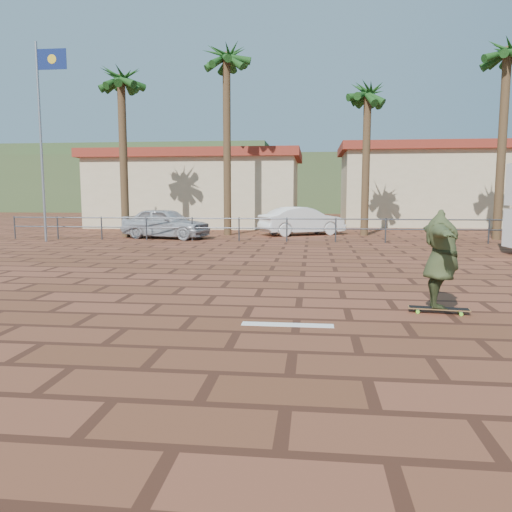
{
  "coord_description": "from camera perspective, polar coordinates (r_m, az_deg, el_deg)",
  "views": [
    {
      "loc": [
        1.06,
        -8.6,
        1.99
      ],
      "look_at": [
        -0.01,
        0.79,
        0.8
      ],
      "focal_mm": 35.0,
      "sensor_mm": 36.0,
      "label": 1
    }
  ],
  "objects": [
    {
      "name": "palm_left",
      "position": [
        24.68,
        -3.4,
        21.13
      ],
      "size": [
        2.4,
        2.4,
        9.45
      ],
      "color": "brown",
      "rests_on": "ground"
    },
    {
      "name": "building_west",
      "position": [
        31.41,
        -6.56,
        7.65
      ],
      "size": [
        12.6,
        7.6,
        4.5
      ],
      "color": "beige",
      "rests_on": "ground"
    },
    {
      "name": "palm_far_left",
      "position": [
        24.19,
        -15.17,
        18.47
      ],
      "size": [
        2.4,
        2.4,
        8.25
      ],
      "color": "brown",
      "rests_on": "ground"
    },
    {
      "name": "hill_front",
      "position": [
        58.62,
        5.51,
        8.11
      ],
      "size": [
        70.0,
        18.0,
        6.0
      ],
      "primitive_type": "cube",
      "color": "#384C28",
      "rests_on": "ground"
    },
    {
      "name": "car_silver",
      "position": [
        22.6,
        -10.28,
        3.72
      ],
      "size": [
        4.26,
        2.56,
        1.36
      ],
      "primitive_type": "imported",
      "rotation": [
        0.0,
        0.0,
        1.32
      ],
      "color": "#AAACB1",
      "rests_on": "ground"
    },
    {
      "name": "car_white",
      "position": [
        24.16,
        5.3,
        4.01
      ],
      "size": [
        4.28,
        3.24,
        1.35
      ],
      "primitive_type": "imported",
      "rotation": [
        0.0,
        0.0,
        2.08
      ],
      "color": "white",
      "rests_on": "ground"
    },
    {
      "name": "longboard",
      "position": [
        8.89,
        20.15,
        -5.69
      ],
      "size": [
        1.0,
        0.34,
        0.1
      ],
      "rotation": [
        0.0,
        0.0,
        -0.13
      ],
      "color": "olive",
      "rests_on": "ground"
    },
    {
      "name": "hill_back",
      "position": [
        68.63,
        -13.3,
        8.65
      ],
      "size": [
        35.0,
        14.0,
        8.0
      ],
      "primitive_type": "cube",
      "color": "#384C28",
      "rests_on": "ground"
    },
    {
      "name": "ground",
      "position": [
        8.89,
        -0.52,
        -5.75
      ],
      "size": [
        120.0,
        120.0,
        0.0
      ],
      "primitive_type": "plane",
      "color": "brown",
      "rests_on": "ground"
    },
    {
      "name": "building_east",
      "position": [
        33.34,
        18.68,
        7.73
      ],
      "size": [
        10.6,
        6.6,
        5.0
      ],
      "color": "beige",
      "rests_on": "ground"
    },
    {
      "name": "flagpole",
      "position": [
        22.6,
        -23.15,
        13.33
      ],
      "size": [
        1.3,
        0.1,
        8.0
      ],
      "color": "gray",
      "rests_on": "ground"
    },
    {
      "name": "guardrail",
      "position": [
        20.67,
        3.55,
        3.52
      ],
      "size": [
        24.06,
        0.06,
        1.0
      ],
      "color": "#47494F",
      "rests_on": "ground"
    },
    {
      "name": "palm_right",
      "position": [
        24.6,
        26.78,
        19.56
      ],
      "size": [
        2.4,
        2.4,
        9.05
      ],
      "color": "brown",
      "rests_on": "ground"
    },
    {
      "name": "palm_center",
      "position": [
        24.62,
        12.65,
        17.22
      ],
      "size": [
        2.4,
        2.4,
        7.75
      ],
      "color": "brown",
      "rests_on": "ground"
    },
    {
      "name": "street_sign",
      "position": [
        22.03,
        27.25,
        4.78
      ],
      "size": [
        0.39,
        0.15,
        1.97
      ],
      "rotation": [
        0.0,
        0.0,
        -0.3
      ],
      "color": "gray",
      "rests_on": "ground"
    },
    {
      "name": "paint_stripe",
      "position": [
        7.67,
        3.61,
        -7.84
      ],
      "size": [
        1.4,
        0.22,
        0.01
      ],
      "primitive_type": "cube",
      "color": "white",
      "rests_on": "ground"
    },
    {
      "name": "skateboarder",
      "position": [
        8.75,
        20.39,
        -0.34
      ],
      "size": [
        0.64,
        2.03,
        1.64
      ],
      "primitive_type": "imported",
      "rotation": [
        0.0,
        0.0,
        1.52
      ],
      "color": "#374022",
      "rests_on": "longboard"
    }
  ]
}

